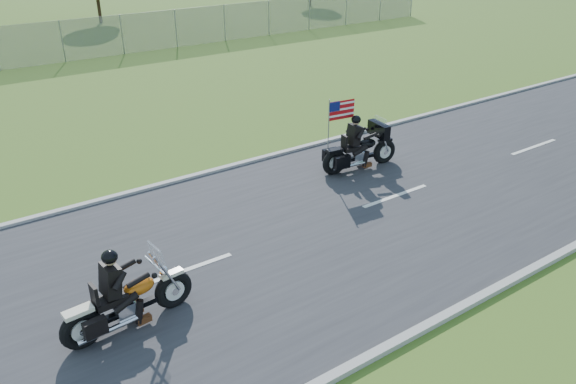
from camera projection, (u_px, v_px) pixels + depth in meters
ground at (266, 243)px, 12.56m from camera, size 420.00×420.00×0.00m
road at (266, 243)px, 12.55m from camera, size 120.00×8.00×0.04m
curb_north at (187, 178)px, 15.52m from camera, size 120.00×0.18×0.12m
curb_south at (393, 344)px, 9.55m from camera, size 120.00×0.18×0.12m
motorcycle_lead at (127, 303)px, 9.80m from camera, size 2.49×0.73×1.68m
motorcycle_follow at (360, 151)px, 15.94m from camera, size 2.47×0.88×2.06m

